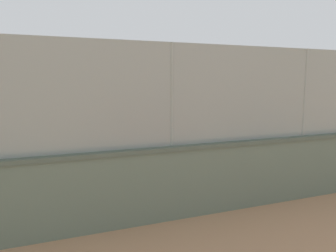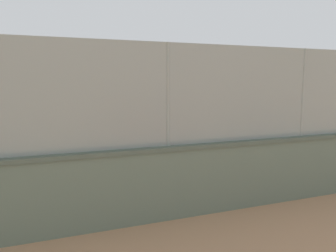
{
  "view_description": "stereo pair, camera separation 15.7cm",
  "coord_description": "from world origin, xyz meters",
  "px_view_note": "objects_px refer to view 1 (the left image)",
  "views": [
    {
      "loc": [
        4.72,
        15.27,
        2.66
      ],
      "look_at": [
        0.16,
        4.52,
        1.06
      ],
      "focal_mm": 34.32,
      "sensor_mm": 36.0,
      "label": 1
    },
    {
      "loc": [
        4.58,
        15.33,
        2.66
      ],
      "look_at": [
        0.16,
        4.52,
        1.06
      ],
      "focal_mm": 34.32,
      "sensor_mm": 36.0,
      "label": 2
    }
  ],
  "objects_px": {
    "player_near_wall_returning": "(187,115)",
    "sports_ball": "(154,128)",
    "player_at_service_line": "(146,125)",
    "player_baseline_waiting": "(39,116)"
  },
  "relations": [
    {
      "from": "player_baseline_waiting",
      "to": "sports_ball",
      "type": "xyz_separation_m",
      "value": [
        -3.61,
        6.79,
        0.1
      ]
    },
    {
      "from": "player_near_wall_returning",
      "to": "sports_ball",
      "type": "xyz_separation_m",
      "value": [
        3.99,
        5.45,
        0.2
      ]
    },
    {
      "from": "player_at_service_line",
      "to": "player_baseline_waiting",
      "type": "bearing_deg",
      "value": -54.58
    },
    {
      "from": "player_at_service_line",
      "to": "sports_ball",
      "type": "height_order",
      "value": "player_at_service_line"
    },
    {
      "from": "player_at_service_line",
      "to": "player_near_wall_returning",
      "type": "relative_size",
      "value": 1.13
    },
    {
      "from": "player_at_service_line",
      "to": "player_baseline_waiting",
      "type": "xyz_separation_m",
      "value": [
        3.81,
        -5.36,
        -0.03
      ]
    },
    {
      "from": "player_near_wall_returning",
      "to": "sports_ball",
      "type": "distance_m",
      "value": 6.76
    },
    {
      "from": "player_near_wall_returning",
      "to": "sports_ball",
      "type": "bearing_deg",
      "value": 53.8
    },
    {
      "from": "player_at_service_line",
      "to": "player_baseline_waiting",
      "type": "distance_m",
      "value": 6.58
    },
    {
      "from": "player_at_service_line",
      "to": "player_near_wall_returning",
      "type": "height_order",
      "value": "player_at_service_line"
    }
  ]
}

